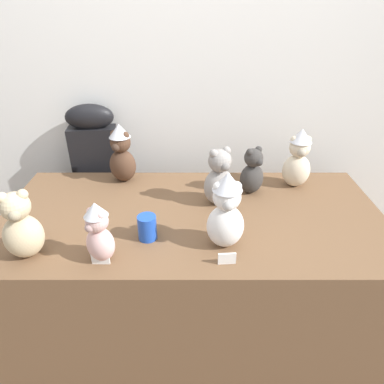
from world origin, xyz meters
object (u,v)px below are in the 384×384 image
teddy_bear_charcoal (252,172)px  teddy_bear_cream (298,159)px  instrument_case (100,186)px  teddy_bear_blush (99,233)px  teddy_bear_snow (226,212)px  display_table (192,269)px  teddy_bear_cocoa (122,154)px  teddy_bear_ash (219,178)px  teddy_bear_sand (21,227)px  party_cup_blue (147,227)px

teddy_bear_charcoal → teddy_bear_cream: 0.26m
instrument_case → teddy_bear_blush: bearing=-81.0°
instrument_case → teddy_bear_snow: 1.14m
display_table → teddy_bear_charcoal: teddy_bear_charcoal is taller
instrument_case → teddy_bear_cream: instrument_case is taller
teddy_bear_cocoa → teddy_bear_ash: (0.52, -0.25, -0.02)m
teddy_bear_sand → teddy_bear_charcoal: bearing=8.6°
display_table → teddy_bear_cocoa: 0.73m
teddy_bear_blush → party_cup_blue: (0.16, 0.14, -0.07)m
teddy_bear_ash → instrument_case: bearing=119.9°
instrument_case → teddy_bear_snow: instrument_case is taller
teddy_bear_blush → teddy_bear_cream: size_ratio=0.80×
teddy_bear_sand → party_cup_blue: size_ratio=2.68×
teddy_bear_charcoal → teddy_bear_sand: 1.10m
instrument_case → teddy_bear_blush: 0.98m
display_table → teddy_bear_cocoa: size_ratio=5.56×
teddy_bear_blush → teddy_bear_cocoa: bearing=126.5°
display_table → instrument_case: size_ratio=1.71×
display_table → party_cup_blue: size_ratio=16.67×
teddy_bear_snow → teddy_bear_blush: teddy_bear_snow is taller
instrument_case → display_table: bearing=-50.0°
teddy_bear_charcoal → teddy_bear_cocoa: teddy_bear_cocoa is taller
teddy_bear_snow → teddy_bear_blush: (-0.49, -0.09, -0.04)m
teddy_bear_charcoal → party_cup_blue: 0.65m
teddy_bear_sand → teddy_bear_blush: bearing=-23.8°
instrument_case → teddy_bear_blush: instrument_case is taller
teddy_bear_blush → teddy_bear_ash: 0.65m
teddy_bear_snow → party_cup_blue: bearing=170.0°
teddy_bear_cocoa → teddy_bear_blush: 0.68m
party_cup_blue → display_table: bearing=45.1°
teddy_bear_cocoa → party_cup_blue: size_ratio=3.00×
teddy_bear_ash → party_cup_blue: (-0.32, -0.29, -0.08)m
party_cup_blue → teddy_bear_charcoal: bearing=38.8°
teddy_bear_snow → teddy_bear_cream: (0.43, 0.52, -0.01)m
instrument_case → teddy_bear_ash: size_ratio=3.63×
teddy_bear_cocoa → teddy_bear_cream: 0.95m
teddy_bear_charcoal → teddy_bear_ash: 0.21m
display_table → teddy_bear_ash: (0.13, 0.10, 0.49)m
instrument_case → teddy_bear_cream: 1.24m
party_cup_blue → teddy_bear_sand: bearing=-166.4°
teddy_bear_cocoa → teddy_bear_sand: bearing=-92.2°
teddy_bear_blush → teddy_bear_cream: teddy_bear_cream is taller
teddy_bear_charcoal → teddy_bear_blush: size_ratio=0.98×
teddy_bear_sand → party_cup_blue: bearing=-5.9°
teddy_bear_cocoa → teddy_bear_ash: teddy_bear_cocoa is taller
teddy_bear_cocoa → teddy_bear_sand: (-0.27, -0.65, -0.02)m
teddy_bear_blush → teddy_bear_cream: (0.92, 0.61, 0.03)m
instrument_case → teddy_bear_ash: instrument_case is taller
teddy_bear_sand → instrument_case: bearing=66.7°
teddy_bear_cocoa → teddy_bear_blush: bearing=-67.0°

